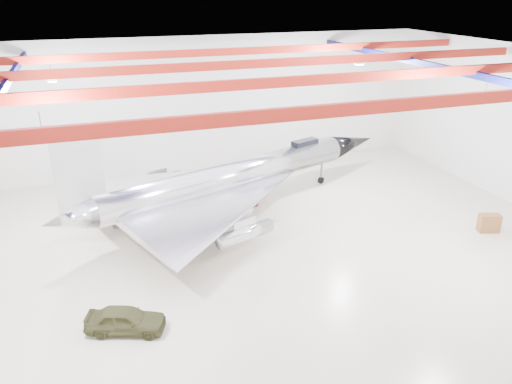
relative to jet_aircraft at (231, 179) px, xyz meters
name	(u,v)px	position (x,y,z in m)	size (l,w,h in m)	color
floor	(251,248)	(-0.37, -5.32, -2.42)	(40.00, 40.00, 0.00)	beige
wall_back	(193,105)	(-0.37, 9.68, 3.08)	(40.00, 40.00, 0.00)	silver
ceiling	(250,61)	(-0.37, -5.32, 8.58)	(40.00, 40.00, 0.00)	#0A0F38
ceiling_structure	(250,74)	(-0.37, -5.32, 7.90)	(39.50, 29.50, 1.08)	maroon
jet_aircraft	(231,179)	(0.00, 0.00, 0.00)	(26.18, 19.63, 7.38)	silver
jeep	(125,320)	(-8.26, -10.90, -1.81)	(1.45, 3.61, 1.23)	#35361B
desk	(489,223)	(14.70, -8.29, -1.83)	(1.30, 0.65, 1.19)	brown
crate_ply	(191,237)	(-3.56, -3.09, -2.25)	(0.49, 0.39, 0.34)	olive
toolbox_red	(193,205)	(-2.38, 1.68, -2.28)	(0.41, 0.33, 0.29)	maroon
engine_drum	(229,236)	(-1.35, -3.84, -2.23)	(0.42, 0.42, 0.38)	#59595B
parts_bin	(255,195)	(2.32, 1.70, -2.19)	(0.67, 0.54, 0.47)	olive
crate_small	(116,226)	(-7.86, 0.10, -2.29)	(0.36, 0.29, 0.25)	#59595B
tool_chest	(255,203)	(1.88, 0.49, -2.21)	(0.46, 0.46, 0.42)	maroon
spares_box	(260,192)	(2.90, 2.19, -2.22)	(0.44, 0.44, 0.40)	#59595B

